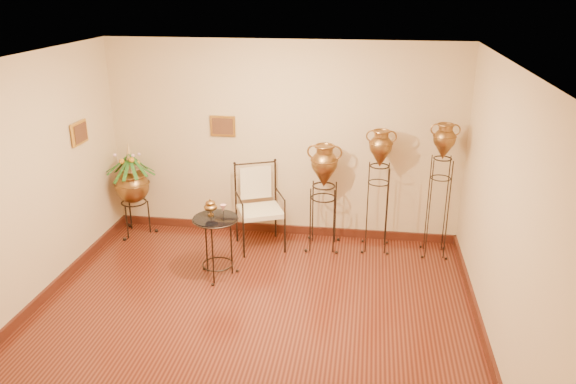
# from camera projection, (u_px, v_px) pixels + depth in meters

# --- Properties ---
(ground) EXTENTS (5.00, 5.00, 0.00)m
(ground) POSITION_uv_depth(u_px,v_px,m) (248.00, 328.00, 6.06)
(ground) COLOR #602616
(ground) RESTS_ON ground
(room_shell) EXTENTS (5.02, 5.02, 2.81)m
(room_shell) POSITION_uv_depth(u_px,v_px,m) (243.00, 176.00, 5.46)
(room_shell) COLOR #D2B987
(room_shell) RESTS_ON ground
(amphora_tall) EXTENTS (0.41, 0.41, 1.85)m
(amphora_tall) POSITION_uv_depth(u_px,v_px,m) (439.00, 189.00, 7.38)
(amphora_tall) COLOR black
(amphora_tall) RESTS_ON ground
(amphora_mid) EXTENTS (0.40, 0.40, 1.73)m
(amphora_mid) POSITION_uv_depth(u_px,v_px,m) (378.00, 190.00, 7.56)
(amphora_mid) COLOR black
(amphora_mid) RESTS_ON ground
(amphora_short) EXTENTS (0.49, 0.49, 1.51)m
(amphora_short) POSITION_uv_depth(u_px,v_px,m) (324.00, 196.00, 7.66)
(amphora_short) COLOR black
(amphora_short) RESTS_ON ground
(planter_urn) EXTENTS (1.00, 1.00, 1.43)m
(planter_urn) POSITION_uv_depth(u_px,v_px,m) (132.00, 182.00, 8.07)
(planter_urn) COLOR black
(planter_urn) RESTS_ON ground
(armchair) EXTENTS (0.85, 0.83, 1.18)m
(armchair) POSITION_uv_depth(u_px,v_px,m) (260.00, 208.00, 7.71)
(armchair) COLOR black
(armchair) RESTS_ON ground
(side_table) EXTENTS (0.58, 0.58, 1.02)m
(side_table) POSITION_uv_depth(u_px,v_px,m) (217.00, 246.00, 6.99)
(side_table) COLOR black
(side_table) RESTS_ON ground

